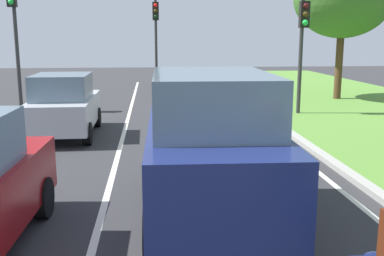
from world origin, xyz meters
The scene contains 9 objects.
ground_plane centered at (0.00, 14.00, 0.00)m, with size 60.00×60.00×0.00m, color #2D2D30.
lane_line_center centered at (-0.70, 14.00, 0.00)m, with size 0.12×32.00×0.01m, color silver.
lane_line_right_edge centered at (3.60, 14.00, 0.00)m, with size 0.12×32.00×0.01m, color silver.
curb_right centered at (4.10, 14.00, 0.06)m, with size 0.24×48.00×0.12m, color #9E9B93.
car_suv_ahead centered at (1.02, 8.23, 1.17)m, with size 2.07×4.55×2.28m.
car_hatchback_far centered at (-2.34, 14.49, 0.88)m, with size 1.77×3.72×1.78m.
traffic_light_near_right centered at (5.46, 17.31, 2.88)m, with size 0.32×0.50×4.23m.
traffic_light_overhead_left centered at (-4.84, 19.04, 3.36)m, with size 0.32×0.50×4.87m.
traffic_light_far_median centered at (0.42, 25.38, 3.22)m, with size 0.32×0.50×4.75m.
Camera 1 is at (0.13, 1.43, 2.80)m, focal length 42.60 mm.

